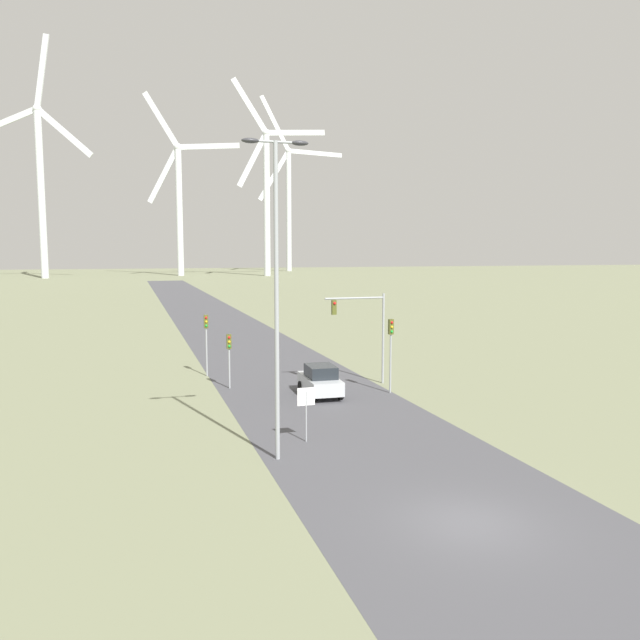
{
  "coord_description": "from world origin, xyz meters",
  "views": [
    {
      "loc": [
        -9.94,
        -16.48,
        8.45
      ],
      "look_at": [
        0.0,
        15.93,
        4.7
      ],
      "focal_mm": 35.0,
      "sensor_mm": 36.0,
      "label": 1
    }
  ],
  "objects_px": {
    "stop_sign_near": "(306,404)",
    "traffic_light_post_near_right": "(391,339)",
    "streetlamp": "(276,271)",
    "wind_turbine_center": "(179,196)",
    "wind_turbine_far_right": "(289,196)",
    "car_approaching": "(320,380)",
    "wind_turbine_left": "(40,175)",
    "traffic_light_post_near_left": "(229,349)",
    "traffic_light_mast_overhead": "(363,321)",
    "wind_turbine_right": "(267,189)",
    "traffic_light_post_mid_left": "(206,331)"
  },
  "relations": [
    {
      "from": "traffic_light_mast_overhead",
      "to": "wind_turbine_right",
      "type": "bearing_deg",
      "value": 79.7
    },
    {
      "from": "streetlamp",
      "to": "wind_turbine_left",
      "type": "height_order",
      "value": "wind_turbine_left"
    },
    {
      "from": "stop_sign_near",
      "to": "traffic_light_post_near_right",
      "type": "bearing_deg",
      "value": 46.23
    },
    {
      "from": "traffic_light_post_near_left",
      "to": "traffic_light_post_mid_left",
      "type": "distance_m",
      "value": 4.4
    },
    {
      "from": "wind_turbine_center",
      "to": "wind_turbine_far_right",
      "type": "bearing_deg",
      "value": 37.96
    },
    {
      "from": "stop_sign_near",
      "to": "car_approaching",
      "type": "xyz_separation_m",
      "value": [
        3.21,
        8.3,
        -0.8
      ]
    },
    {
      "from": "car_approaching",
      "to": "traffic_light_post_mid_left",
      "type": "bearing_deg",
      "value": 125.95
    },
    {
      "from": "traffic_light_post_mid_left",
      "to": "wind_turbine_center",
      "type": "height_order",
      "value": "wind_turbine_center"
    },
    {
      "from": "stop_sign_near",
      "to": "wind_turbine_center",
      "type": "bearing_deg",
      "value": 87.06
    },
    {
      "from": "wind_turbine_left",
      "to": "traffic_light_post_near_left",
      "type": "bearing_deg",
      "value": -79.97
    },
    {
      "from": "traffic_light_post_mid_left",
      "to": "car_approaching",
      "type": "distance_m",
      "value": 9.88
    },
    {
      "from": "stop_sign_near",
      "to": "wind_turbine_far_right",
      "type": "relative_size",
      "value": 0.03
    },
    {
      "from": "wind_turbine_left",
      "to": "car_approaching",
      "type": "bearing_deg",
      "value": -78.68
    },
    {
      "from": "wind_turbine_left",
      "to": "wind_turbine_right",
      "type": "relative_size",
      "value": 1.12
    },
    {
      "from": "traffic_light_post_near_left",
      "to": "traffic_light_mast_overhead",
      "type": "height_order",
      "value": "traffic_light_mast_overhead"
    },
    {
      "from": "traffic_light_post_near_right",
      "to": "wind_turbine_center",
      "type": "xyz_separation_m",
      "value": [
        2.59,
        187.42,
        24.13
      ]
    },
    {
      "from": "streetlamp",
      "to": "traffic_light_post_mid_left",
      "type": "bearing_deg",
      "value": 92.25
    },
    {
      "from": "streetlamp",
      "to": "traffic_light_post_mid_left",
      "type": "relative_size",
      "value": 3.05
    },
    {
      "from": "car_approaching",
      "to": "wind_turbine_right",
      "type": "relative_size",
      "value": 0.06
    },
    {
      "from": "wind_turbine_left",
      "to": "wind_turbine_right",
      "type": "height_order",
      "value": "wind_turbine_left"
    },
    {
      "from": "stop_sign_near",
      "to": "traffic_light_post_near_right",
      "type": "distance_m",
      "value": 10.84
    },
    {
      "from": "traffic_light_post_mid_left",
      "to": "traffic_light_mast_overhead",
      "type": "relative_size",
      "value": 0.72
    },
    {
      "from": "wind_turbine_right",
      "to": "wind_turbine_left",
      "type": "bearing_deg",
      "value": 179.18
    },
    {
      "from": "wind_turbine_right",
      "to": "wind_turbine_far_right",
      "type": "relative_size",
      "value": 0.91
    },
    {
      "from": "streetlamp",
      "to": "traffic_light_mast_overhead",
      "type": "distance_m",
      "value": 15.45
    },
    {
      "from": "stop_sign_near",
      "to": "traffic_light_post_mid_left",
      "type": "relative_size",
      "value": 0.59
    },
    {
      "from": "traffic_light_post_near_left",
      "to": "wind_turbine_center",
      "type": "relative_size",
      "value": 0.05
    },
    {
      "from": "traffic_light_mast_overhead",
      "to": "wind_turbine_center",
      "type": "bearing_deg",
      "value": 88.98
    },
    {
      "from": "traffic_light_post_mid_left",
      "to": "wind_turbine_far_right",
      "type": "relative_size",
      "value": 0.06
    },
    {
      "from": "wind_turbine_center",
      "to": "car_approaching",
      "type": "bearing_deg",
      "value": -92.09
    },
    {
      "from": "stop_sign_near",
      "to": "traffic_light_mast_overhead",
      "type": "height_order",
      "value": "traffic_light_mast_overhead"
    },
    {
      "from": "stop_sign_near",
      "to": "wind_turbine_right",
      "type": "bearing_deg",
      "value": 78.26
    },
    {
      "from": "stop_sign_near",
      "to": "car_approaching",
      "type": "distance_m",
      "value": 8.94
    },
    {
      "from": "wind_turbine_left",
      "to": "wind_turbine_right",
      "type": "distance_m",
      "value": 70.74
    },
    {
      "from": "traffic_light_post_near_right",
      "to": "traffic_light_mast_overhead",
      "type": "xyz_separation_m",
      "value": [
        -0.7,
        2.76,
        0.85
      ]
    },
    {
      "from": "stop_sign_near",
      "to": "wind_turbine_left",
      "type": "relative_size",
      "value": 0.03
    },
    {
      "from": "traffic_light_mast_overhead",
      "to": "car_approaching",
      "type": "xyz_separation_m",
      "value": [
        -3.52,
        -2.21,
        -3.18
      ]
    },
    {
      "from": "wind_turbine_center",
      "to": "wind_turbine_far_right",
      "type": "height_order",
      "value": "wind_turbine_far_right"
    },
    {
      "from": "wind_turbine_far_right",
      "to": "streetlamp",
      "type": "bearing_deg",
      "value": -104.34
    },
    {
      "from": "wind_turbine_left",
      "to": "wind_turbine_far_right",
      "type": "bearing_deg",
      "value": 27.45
    },
    {
      "from": "traffic_light_post_near_left",
      "to": "wind_turbine_far_right",
      "type": "xyz_separation_m",
      "value": [
        59.81,
        220.95,
        28.92
      ]
    },
    {
      "from": "streetlamp",
      "to": "stop_sign_near",
      "type": "xyz_separation_m",
      "value": [
        1.75,
        1.9,
        -5.96
      ]
    },
    {
      "from": "wind_turbine_left",
      "to": "wind_turbine_far_right",
      "type": "distance_m",
      "value": 102.05
    },
    {
      "from": "traffic_light_post_near_right",
      "to": "wind_turbine_far_right",
      "type": "height_order",
      "value": "wind_turbine_far_right"
    },
    {
      "from": "wind_turbine_center",
      "to": "traffic_light_post_near_right",
      "type": "bearing_deg",
      "value": -90.79
    },
    {
      "from": "streetlamp",
      "to": "wind_turbine_left",
      "type": "xyz_separation_m",
      "value": [
        -30.58,
        187.64,
        24.06
      ]
    },
    {
      "from": "car_approaching",
      "to": "wind_turbine_left",
      "type": "distance_m",
      "value": 183.56
    },
    {
      "from": "streetlamp",
      "to": "traffic_light_post_near_right",
      "type": "xyz_separation_m",
      "value": [
        9.17,
        9.66,
        -4.43
      ]
    },
    {
      "from": "wind_turbine_right",
      "to": "traffic_light_post_near_left",
      "type": "bearing_deg",
      "value": -103.01
    },
    {
      "from": "traffic_light_post_near_left",
      "to": "traffic_light_mast_overhead",
      "type": "distance_m",
      "value": 8.56
    }
  ]
}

